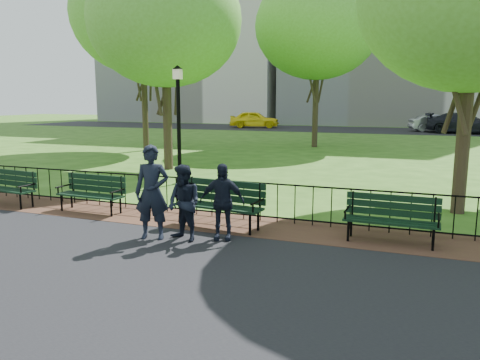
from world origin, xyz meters
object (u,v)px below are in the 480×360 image
at_px(lamppost, 179,120).
at_px(person_right, 222,202).
at_px(person_mid, 184,203).
at_px(person_left, 152,192).
at_px(sedan_dark, 464,123).
at_px(park_bench_left_a, 93,189).
at_px(park_bench_left_b, 9,184).
at_px(sedan_silver, 436,123).
at_px(taxi, 254,119).
at_px(tree_mid_w, 142,15).
at_px(tree_far_c, 318,26).
at_px(park_bench_right_a, 392,214).
at_px(tree_near_w, 165,21).
at_px(park_bench_main, 206,196).

xyz_separation_m(lamppost, person_right, (3.72, -5.24, -1.30)).
bearing_deg(person_mid, person_left, -151.93).
bearing_deg(sedan_dark, park_bench_left_a, 171.78).
height_order(park_bench_left_b, sedan_silver, sedan_silver).
bearing_deg(taxi, person_mid, -175.93).
height_order(tree_mid_w, person_left, tree_mid_w).
bearing_deg(tree_far_c, lamppost, -97.30).
relative_size(park_bench_right_a, person_mid, 1.19).
relative_size(tree_far_c, person_left, 5.20).
distance_m(person_left, sedan_silver, 35.59).
bearing_deg(tree_mid_w, person_left, -57.59).
relative_size(lamppost, person_left, 2.04).
relative_size(park_bench_left_a, tree_near_w, 0.22).
xyz_separation_m(taxi, sedan_dark, (18.03, -1.26, 0.03)).
distance_m(park_bench_left_a, person_mid, 3.48).
bearing_deg(lamppost, park_bench_left_a, -91.90).
bearing_deg(park_bench_left_a, sedan_silver, 77.48).
height_order(park_bench_main, tree_near_w, tree_near_w).
height_order(lamppost, sedan_dark, lamppost).
height_order(park_bench_left_a, park_bench_left_b, park_bench_left_b).
bearing_deg(tree_far_c, sedan_silver, 66.73).
xyz_separation_m(park_bench_right_a, sedan_silver, (1.81, 33.63, 0.15)).
distance_m(lamppost, tree_far_c, 14.11).
xyz_separation_m(park_bench_left_b, person_left, (5.07, -1.27, 0.38)).
height_order(tree_mid_w, sedan_dark, tree_mid_w).
height_order(park_bench_left_b, person_mid, person_mid).
bearing_deg(sedan_dark, tree_near_w, 163.74).
xyz_separation_m(park_bench_left_b, tree_far_c, (4.35, 17.61, 6.15)).
height_order(park_bench_main, person_left, person_left).
bearing_deg(park_bench_right_a, tree_far_c, 107.98).
relative_size(tree_mid_w, person_right, 6.67).
bearing_deg(tree_mid_w, person_mid, -55.53).
distance_m(park_bench_left_a, tree_near_w, 8.75).
bearing_deg(person_left, park_bench_left_a, 134.41).
relative_size(person_right, taxi, 0.32).
bearing_deg(sedan_silver, park_bench_left_b, 145.89).
height_order(tree_far_c, person_left, tree_far_c).
xyz_separation_m(tree_mid_w, person_right, (10.11, -13.45, -6.22)).
height_order(park_bench_main, sedan_silver, sedan_silver).
height_order(person_mid, person_right, person_right).
height_order(park_bench_left_a, tree_mid_w, tree_mid_w).
height_order(park_bench_right_a, taxi, taxi).
bearing_deg(tree_far_c, person_left, -87.80).
bearing_deg(person_right, park_bench_left_b, 157.56).
bearing_deg(person_right, person_mid, -167.56).
relative_size(park_bench_left_a, person_mid, 1.17).
height_order(lamppost, taxi, lamppost).
distance_m(lamppost, sedan_dark, 29.66).
distance_m(park_bench_right_a, tree_far_c, 19.22).
bearing_deg(sedan_silver, tree_mid_w, 128.99).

